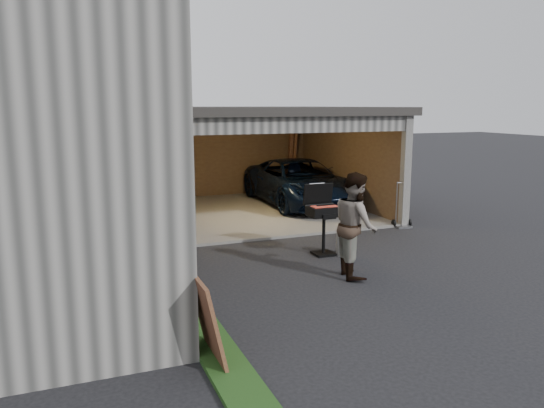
{
  "coord_description": "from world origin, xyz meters",
  "views": [
    {
      "loc": [
        -3.82,
        -7.13,
        2.94
      ],
      "look_at": [
        -0.29,
        1.79,
        1.15
      ],
      "focal_mm": 35.0,
      "sensor_mm": 36.0,
      "label": 1
    }
  ],
  "objects_px": {
    "minivan": "(299,184)",
    "woman": "(179,234)",
    "hand_truck": "(403,218)",
    "bbq_grill": "(323,214)",
    "man": "(355,225)",
    "plywood_panel": "(207,319)",
    "propane_tank": "(344,243)"
  },
  "relations": [
    {
      "from": "woman",
      "to": "propane_tank",
      "type": "height_order",
      "value": "woman"
    },
    {
      "from": "man",
      "to": "hand_truck",
      "type": "height_order",
      "value": "man"
    },
    {
      "from": "hand_truck",
      "to": "bbq_grill",
      "type": "bearing_deg",
      "value": -144.89
    },
    {
      "from": "bbq_grill",
      "to": "hand_truck",
      "type": "bearing_deg",
      "value": 26.24
    },
    {
      "from": "minivan",
      "to": "woman",
      "type": "height_order",
      "value": "woman"
    },
    {
      "from": "plywood_panel",
      "to": "minivan",
      "type": "bearing_deg",
      "value": 59.24
    },
    {
      "from": "minivan",
      "to": "bbq_grill",
      "type": "relative_size",
      "value": 3.38
    },
    {
      "from": "minivan",
      "to": "man",
      "type": "xyz_separation_m",
      "value": [
        -1.8,
        -6.27,
        0.25
      ]
    },
    {
      "from": "minivan",
      "to": "plywood_panel",
      "type": "distance_m",
      "value": 9.78
    },
    {
      "from": "man",
      "to": "plywood_panel",
      "type": "distance_m",
      "value": 3.86
    },
    {
      "from": "bbq_grill",
      "to": "propane_tank",
      "type": "height_order",
      "value": "bbq_grill"
    },
    {
      "from": "woman",
      "to": "propane_tank",
      "type": "bearing_deg",
      "value": 107.26
    },
    {
      "from": "woman",
      "to": "bbq_grill",
      "type": "bearing_deg",
      "value": 111.83
    },
    {
      "from": "propane_tank",
      "to": "minivan",
      "type": "bearing_deg",
      "value": 75.35
    },
    {
      "from": "minivan",
      "to": "propane_tank",
      "type": "bearing_deg",
      "value": -102.93
    },
    {
      "from": "woman",
      "to": "hand_truck",
      "type": "bearing_deg",
      "value": 119.49
    },
    {
      "from": "minivan",
      "to": "man",
      "type": "distance_m",
      "value": 6.53
    },
    {
      "from": "man",
      "to": "plywood_panel",
      "type": "bearing_deg",
      "value": 137.12
    },
    {
      "from": "minivan",
      "to": "woman",
      "type": "bearing_deg",
      "value": -128.96
    },
    {
      "from": "bbq_grill",
      "to": "plywood_panel",
      "type": "relative_size",
      "value": 1.34
    },
    {
      "from": "man",
      "to": "hand_truck",
      "type": "distance_m",
      "value": 4.21
    },
    {
      "from": "hand_truck",
      "to": "plywood_panel",
      "type": "bearing_deg",
      "value": -132.47
    },
    {
      "from": "propane_tank",
      "to": "hand_truck",
      "type": "xyz_separation_m",
      "value": [
        2.54,
        1.64,
        -0.02
      ]
    },
    {
      "from": "minivan",
      "to": "propane_tank",
      "type": "height_order",
      "value": "minivan"
    },
    {
      "from": "hand_truck",
      "to": "minivan",
      "type": "bearing_deg",
      "value": 118.49
    },
    {
      "from": "man",
      "to": "bbq_grill",
      "type": "relative_size",
      "value": 1.3
    },
    {
      "from": "bbq_grill",
      "to": "hand_truck",
      "type": "height_order",
      "value": "bbq_grill"
    },
    {
      "from": "bbq_grill",
      "to": "hand_truck",
      "type": "xyz_separation_m",
      "value": [
        2.92,
        1.44,
        -0.62
      ]
    },
    {
      "from": "woman",
      "to": "plywood_panel",
      "type": "distance_m",
      "value": 2.96
    },
    {
      "from": "minivan",
      "to": "bbq_grill",
      "type": "height_order",
      "value": "bbq_grill"
    },
    {
      "from": "woman",
      "to": "plywood_panel",
      "type": "xyz_separation_m",
      "value": [
        -0.3,
        -2.93,
        -0.3
      ]
    },
    {
      "from": "woman",
      "to": "man",
      "type": "relative_size",
      "value": 0.9
    }
  ]
}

